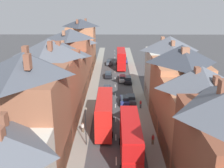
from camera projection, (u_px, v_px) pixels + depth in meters
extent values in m
cube|color=gray|center=(93.00, 91.00, 58.56)|extent=(2.20, 104.00, 0.14)
cube|color=gray|center=(138.00, 91.00, 58.49)|extent=(2.20, 104.00, 0.14)
cube|color=silver|center=(116.00, 161.00, 33.90)|extent=(0.14, 1.80, 0.01)
cube|color=silver|center=(116.00, 137.00, 39.59)|extent=(0.14, 1.80, 0.01)
cube|color=silver|center=(116.00, 120.00, 45.28)|extent=(0.14, 1.80, 0.01)
cube|color=silver|center=(115.00, 106.00, 50.96)|extent=(0.14, 1.80, 0.01)
cube|color=silver|center=(115.00, 95.00, 56.65)|extent=(0.14, 1.80, 0.01)
cube|color=silver|center=(115.00, 86.00, 62.34)|extent=(0.14, 1.80, 0.01)
cube|color=silver|center=(115.00, 78.00, 68.02)|extent=(0.14, 1.80, 0.01)
cube|color=silver|center=(115.00, 72.00, 73.71)|extent=(0.14, 1.80, 0.01)
cube|color=silver|center=(115.00, 67.00, 79.40)|extent=(0.14, 1.80, 0.01)
cube|color=silver|center=(115.00, 62.00, 85.09)|extent=(0.14, 1.80, 0.01)
cube|color=silver|center=(115.00, 58.00, 90.77)|extent=(0.14, 1.80, 0.01)
cube|color=silver|center=(115.00, 54.00, 96.46)|extent=(0.14, 1.80, 0.01)
cube|color=silver|center=(115.00, 51.00, 102.15)|extent=(0.14, 1.80, 0.01)
cube|color=brown|center=(0.00, 136.00, 20.13)|extent=(0.60, 0.90, 1.38)
cube|color=brown|center=(3.00, 120.00, 22.85)|extent=(0.60, 0.90, 1.28)
cube|color=brown|center=(31.00, 123.00, 31.10)|extent=(8.00, 10.30, 12.00)
cube|color=#1E5133|center=(66.00, 155.00, 32.47)|extent=(0.12, 9.48, 3.20)
pyramid|color=#474C56|center=(24.00, 63.00, 28.79)|extent=(8.00, 10.30, 2.52)
cube|color=brown|center=(26.00, 53.00, 30.51)|extent=(0.60, 0.90, 1.55)
cube|color=brown|center=(28.00, 62.00, 26.20)|extent=(0.60, 0.90, 1.57)
cube|color=#935138|center=(52.00, 92.00, 41.73)|extent=(8.00, 11.98, 11.54)
cube|color=black|center=(78.00, 116.00, 43.03)|extent=(0.12, 11.02, 3.20)
pyramid|color=#565B66|center=(49.00, 48.00, 39.45)|extent=(8.00, 11.98, 2.74)
cube|color=brown|center=(58.00, 44.00, 39.18)|extent=(0.60, 0.90, 0.99)
cube|color=brown|center=(50.00, 46.00, 36.88)|extent=(0.60, 0.90, 1.37)
cube|color=#935138|center=(65.00, 78.00, 52.61)|extent=(8.00, 10.18, 9.15)
cube|color=#1E5133|center=(85.00, 92.00, 53.53)|extent=(0.12, 9.37, 3.20)
pyramid|color=#474C56|center=(63.00, 49.00, 50.73)|extent=(8.00, 10.18, 2.67)
cube|color=#99664C|center=(59.00, 46.00, 51.94)|extent=(0.60, 0.90, 0.95)
cube|color=#99664C|center=(63.00, 44.00, 51.52)|extent=(0.60, 0.90, 1.52)
cube|color=#935138|center=(72.00, 62.00, 61.41)|extent=(8.00, 9.03, 11.10)
cube|color=navy|center=(89.00, 78.00, 62.64)|extent=(0.12, 8.31, 3.20)
pyramid|color=#474C56|center=(70.00, 34.00, 59.29)|extent=(8.00, 9.03, 2.24)
cube|color=#99664C|center=(64.00, 33.00, 56.82)|extent=(0.60, 0.90, 0.97)
cube|color=#A36042|center=(78.00, 59.00, 70.89)|extent=(8.00, 10.07, 8.42)
cube|color=black|center=(92.00, 68.00, 71.69)|extent=(0.12, 9.26, 3.20)
pyramid|color=#565B66|center=(77.00, 39.00, 69.19)|extent=(8.00, 10.07, 2.24)
cube|color=brown|center=(78.00, 36.00, 69.84)|extent=(0.60, 0.90, 1.05)
cube|color=#B2704C|center=(82.00, 46.00, 79.62)|extent=(8.00, 9.47, 11.74)
cube|color=navy|center=(95.00, 60.00, 80.95)|extent=(0.12, 8.71, 3.20)
pyramid|color=#383D47|center=(81.00, 23.00, 77.40)|extent=(8.00, 9.47, 2.19)
cube|color=brown|center=(77.00, 21.00, 74.89)|extent=(0.60, 0.90, 1.13)
cube|color=brown|center=(86.00, 20.00, 79.72)|extent=(0.60, 0.90, 0.99)
cube|color=brown|center=(223.00, 88.00, 22.23)|extent=(0.60, 0.90, 1.51)
cube|color=#B2704C|center=(196.00, 123.00, 33.58)|extent=(8.00, 9.62, 9.56)
cube|color=navy|center=(163.00, 145.00, 34.62)|extent=(0.12, 8.85, 3.20)
pyramid|color=#565B66|center=(201.00, 77.00, 31.61)|extent=(8.00, 9.62, 2.80)
cube|color=brown|center=(197.00, 73.00, 31.06)|extent=(0.60, 0.90, 1.37)
cube|color=brown|center=(216.00, 80.00, 28.98)|extent=(0.60, 0.90, 0.95)
cube|color=#B2704C|center=(178.00, 93.00, 42.72)|extent=(8.00, 9.97, 10.42)
cube|color=black|center=(153.00, 113.00, 43.90)|extent=(0.12, 9.17, 3.20)
pyramid|color=#383D47|center=(182.00, 54.00, 40.62)|extent=(8.00, 9.97, 2.76)
cube|color=#99664C|center=(187.00, 51.00, 39.19)|extent=(0.60, 0.90, 1.23)
cube|color=#99664C|center=(184.00, 52.00, 38.82)|extent=(0.60, 0.90, 1.30)
cube|color=beige|center=(167.00, 77.00, 51.46)|extent=(8.00, 8.46, 10.41)
cube|color=maroon|center=(147.00, 94.00, 52.63)|extent=(0.12, 7.78, 3.20)
pyramid|color=#565B66|center=(170.00, 43.00, 49.36)|extent=(8.00, 8.46, 2.77)
cube|color=#99664C|center=(173.00, 43.00, 46.89)|extent=(0.60, 0.90, 0.94)
cube|color=#99664C|center=(163.00, 40.00, 49.88)|extent=(0.60, 0.90, 1.18)
cube|color=red|center=(105.00, 119.00, 41.74)|extent=(2.44, 10.80, 2.50)
cube|color=red|center=(104.00, 105.00, 40.97)|extent=(2.44, 10.58, 2.30)
cube|color=red|center=(104.00, 98.00, 40.59)|extent=(2.39, 10.37, 0.10)
cube|color=#28333D|center=(106.00, 105.00, 46.75)|extent=(2.20, 0.10, 1.20)
cube|color=#28333D|center=(105.00, 93.00, 46.01)|extent=(2.20, 0.10, 1.10)
cube|color=#28333D|center=(97.00, 118.00, 41.67)|extent=(0.06, 9.18, 0.90)
cube|color=#28333D|center=(97.00, 105.00, 40.95)|extent=(0.06, 9.18, 0.90)
cube|color=yellow|center=(105.00, 88.00, 45.76)|extent=(1.34, 0.08, 0.32)
cylinder|color=black|center=(98.00, 117.00, 45.29)|extent=(0.30, 1.00, 1.00)
cylinder|color=black|center=(112.00, 117.00, 45.27)|extent=(0.30, 1.00, 1.00)
cylinder|color=black|center=(96.00, 135.00, 39.30)|extent=(0.30, 1.00, 1.00)
cylinder|color=black|center=(112.00, 135.00, 39.28)|extent=(0.30, 1.00, 1.00)
cube|color=red|center=(130.00, 147.00, 33.96)|extent=(2.44, 10.80, 2.50)
cube|color=red|center=(131.00, 131.00, 33.20)|extent=(2.44, 10.58, 2.30)
cube|color=red|center=(131.00, 122.00, 32.81)|extent=(2.39, 10.37, 0.10)
cube|color=#28333D|center=(128.00, 126.00, 38.97)|extent=(2.20, 0.10, 1.20)
cube|color=#28333D|center=(128.00, 112.00, 38.24)|extent=(2.20, 0.10, 1.10)
cube|color=#28333D|center=(121.00, 146.00, 33.89)|extent=(0.06, 9.18, 0.90)
cube|color=#28333D|center=(121.00, 130.00, 33.17)|extent=(0.06, 9.18, 0.90)
cube|color=yellow|center=(128.00, 107.00, 37.98)|extent=(1.34, 0.08, 0.32)
cylinder|color=black|center=(120.00, 141.00, 37.51)|extent=(0.30, 1.00, 1.00)
cylinder|color=black|center=(137.00, 142.00, 37.49)|extent=(0.30, 1.00, 1.00)
cube|color=red|center=(121.00, 62.00, 77.60)|extent=(2.44, 10.80, 2.50)
cube|color=red|center=(121.00, 54.00, 76.83)|extent=(2.44, 10.58, 2.30)
cube|color=red|center=(121.00, 50.00, 76.45)|extent=(2.39, 10.37, 0.10)
cube|color=#28333D|center=(121.00, 58.00, 82.60)|extent=(2.20, 0.10, 1.20)
cube|color=#28333D|center=(121.00, 50.00, 81.87)|extent=(2.20, 0.10, 1.10)
cube|color=#28333D|center=(117.00, 61.00, 77.52)|extent=(0.06, 9.18, 0.90)
cube|color=#28333D|center=(117.00, 54.00, 76.81)|extent=(0.06, 9.18, 0.90)
cube|color=yellow|center=(121.00, 48.00, 81.62)|extent=(1.34, 0.08, 0.32)
cylinder|color=black|center=(117.00, 63.00, 81.14)|extent=(0.30, 1.00, 1.00)
cylinder|color=black|center=(125.00, 63.00, 81.13)|extent=(0.30, 1.00, 1.00)
cylinder|color=black|center=(117.00, 69.00, 75.16)|extent=(0.30, 1.00, 1.00)
cylinder|color=black|center=(126.00, 69.00, 75.14)|extent=(0.30, 1.00, 1.00)
cube|color=#B7BABF|center=(122.00, 79.00, 65.56)|extent=(1.70, 4.51, 0.68)
cube|color=#28333D|center=(122.00, 76.00, 65.15)|extent=(1.46, 2.25, 0.60)
cylinder|color=black|center=(119.00, 78.00, 67.00)|extent=(0.20, 0.62, 0.62)
cylinder|color=black|center=(125.00, 78.00, 66.99)|extent=(0.20, 0.62, 0.62)
cylinder|color=black|center=(119.00, 82.00, 64.35)|extent=(0.20, 0.62, 0.62)
cylinder|color=black|center=(126.00, 82.00, 64.34)|extent=(0.20, 0.62, 0.62)
cube|color=navy|center=(125.00, 101.00, 51.58)|extent=(1.70, 4.06, 0.79)
cube|color=#28333D|center=(125.00, 98.00, 51.17)|extent=(1.46, 2.03, 0.60)
cylinder|color=black|center=(120.00, 100.00, 52.91)|extent=(0.20, 0.62, 0.62)
cylinder|color=black|center=(129.00, 100.00, 52.90)|extent=(0.20, 0.62, 0.62)
cylinder|color=black|center=(120.00, 105.00, 50.52)|extent=(0.20, 0.62, 0.62)
cylinder|color=black|center=(129.00, 105.00, 50.51)|extent=(0.20, 0.62, 0.62)
cube|color=black|center=(128.00, 80.00, 64.32)|extent=(1.70, 4.40, 0.75)
cube|color=#28333D|center=(128.00, 78.00, 63.90)|extent=(1.46, 2.20, 0.60)
cylinder|color=black|center=(124.00, 80.00, 65.74)|extent=(0.20, 0.62, 0.62)
cylinder|color=black|center=(131.00, 80.00, 65.73)|extent=(0.20, 0.62, 0.62)
cylinder|color=black|center=(125.00, 83.00, 63.15)|extent=(0.20, 0.62, 0.62)
cylinder|color=black|center=(132.00, 83.00, 63.14)|extent=(0.20, 0.62, 0.62)
cube|color=#4C515B|center=(131.00, 99.00, 52.44)|extent=(1.70, 4.22, 0.71)
cube|color=#28333D|center=(131.00, 97.00, 52.03)|extent=(1.46, 2.11, 0.60)
cylinder|color=black|center=(126.00, 98.00, 53.80)|extent=(0.20, 0.62, 0.62)
cylinder|color=black|center=(135.00, 98.00, 53.78)|extent=(0.20, 0.62, 0.62)
cylinder|color=black|center=(127.00, 103.00, 51.32)|extent=(0.20, 0.62, 0.62)
cylinder|color=black|center=(136.00, 103.00, 51.31)|extent=(0.20, 0.62, 0.62)
cube|color=black|center=(108.00, 75.00, 68.59)|extent=(1.70, 4.11, 0.69)
cube|color=#28333D|center=(108.00, 73.00, 68.19)|extent=(1.46, 2.06, 0.60)
cylinder|color=black|center=(105.00, 75.00, 69.92)|extent=(0.20, 0.62, 0.62)
cylinder|color=black|center=(112.00, 75.00, 69.91)|extent=(0.20, 0.62, 0.62)
cylinder|color=black|center=(105.00, 78.00, 67.50)|extent=(0.20, 0.62, 0.62)
cylinder|color=black|center=(111.00, 78.00, 67.49)|extent=(0.20, 0.62, 0.62)
cube|color=black|center=(107.00, 90.00, 57.46)|extent=(1.70, 4.57, 0.76)
cube|color=#28333D|center=(107.00, 88.00, 57.02)|extent=(1.46, 2.28, 0.60)
cylinder|color=black|center=(104.00, 90.00, 58.92)|extent=(0.20, 0.62, 0.62)
cylinder|color=black|center=(111.00, 90.00, 58.91)|extent=(0.20, 0.62, 0.62)
cylinder|color=black|center=(103.00, 94.00, 56.24)|extent=(0.20, 0.62, 0.62)
cylinder|color=black|center=(111.00, 94.00, 56.23)|extent=(0.20, 0.62, 0.62)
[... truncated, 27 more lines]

